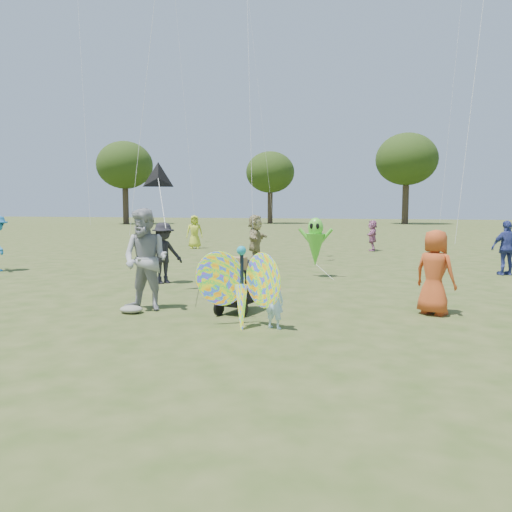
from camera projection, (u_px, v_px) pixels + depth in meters
The scene contains 15 objects.
ground at pixel (241, 331), 8.26m from camera, with size 160.00×160.00×0.00m, color #51592B.
child_girl at pixel (274, 301), 8.37m from camera, with size 0.35×0.23×0.95m, color #B4E0FF.
adult_man at pixel (146, 260), 9.84m from camera, with size 0.98×0.76×2.02m, color #999A9F.
grey_bag at pixel (131, 309), 9.65m from camera, with size 0.45×0.37×0.14m, color gray.
crowd_a at pixel (435, 272), 9.44m from camera, with size 0.79×0.52×1.62m, color #B9461D.
crowd_b at pixel (163, 253), 13.31m from camera, with size 1.06×0.61×1.64m, color black.
crowd_c at pixel (507, 248), 14.94m from camera, with size 0.97×0.40×1.65m, color navy.
crowd_d at pixel (255, 240), 17.68m from camera, with size 1.65×0.53×1.78m, color #9A8D5E.
crowd_g at pixel (195, 232), 24.62m from camera, with size 0.80×0.52×1.64m, color #C3D131.
crowd_j at pixel (372, 235), 23.27m from camera, with size 1.33×0.42×1.44m, color #B06491.
jogging_stroller at pixel (238, 281), 9.67m from camera, with size 0.64×1.11×1.09m.
butterfly_kite at pixel (242, 288), 8.45m from camera, with size 1.74×0.75×1.59m.
delta_kite_rig at pixel (158, 178), 11.79m from camera, with size 1.62×2.23×1.51m.
alien_kite at pixel (315, 244), 14.50m from camera, with size 1.12×0.69×1.74m.
tree_line at pixel (423, 158), 49.28m from camera, with size 91.78×33.60×10.79m.
Camera 1 is at (2.64, -7.66, 2.05)m, focal length 35.00 mm.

